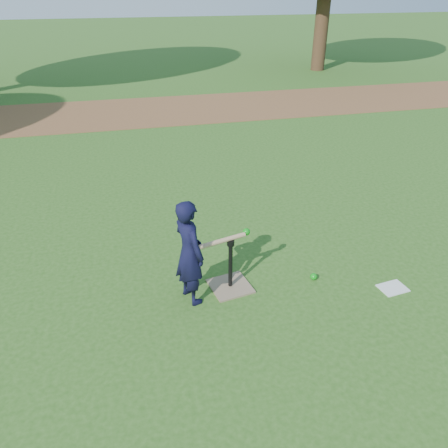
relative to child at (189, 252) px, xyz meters
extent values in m
plane|color=#285116|center=(0.50, 0.32, -0.59)|extent=(80.00, 80.00, 0.00)
cube|color=brown|center=(0.50, 7.82, -0.58)|extent=(24.00, 3.00, 0.01)
imported|color=black|center=(0.00, 0.00, 0.00)|extent=(0.42, 0.50, 1.17)
sphere|color=#0D9114|center=(1.43, -0.01, -0.55)|extent=(0.08, 0.08, 0.08)
cube|color=silver|center=(2.22, -0.37, -0.58)|extent=(0.33, 0.27, 0.01)
cube|color=#876F56|center=(0.46, 0.08, -0.58)|extent=(0.50, 0.50, 0.02)
cylinder|color=black|center=(0.46, 0.08, -0.29)|extent=(0.05, 0.05, 0.55)
cylinder|color=black|center=(0.46, 0.08, 0.00)|extent=(0.08, 0.08, 0.06)
cylinder|color=tan|center=(0.34, 0.06, 0.04)|extent=(0.59, 0.21, 0.05)
sphere|color=tan|center=(0.04, 0.02, 0.04)|extent=(0.06, 0.06, 0.06)
sphere|color=#0D9114|center=(0.66, 0.18, 0.05)|extent=(0.08, 0.08, 0.08)
cylinder|color=#382316|center=(7.00, 12.32, 1.12)|extent=(0.50, 0.50, 3.42)
camera|label=1|loc=(-0.53, -3.72, 2.44)|focal=35.00mm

